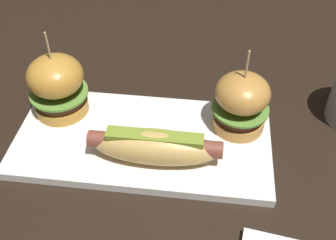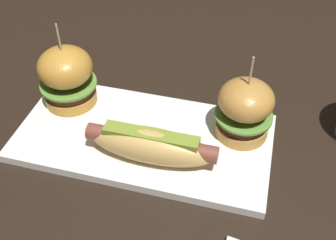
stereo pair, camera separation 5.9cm
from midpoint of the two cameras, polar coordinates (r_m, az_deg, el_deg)
ground_plane at (r=0.64m, az=-6.16°, el=-3.39°), size 3.00×3.00×0.00m
platter_main at (r=0.63m, az=-6.20°, el=-2.95°), size 0.39×0.19×0.01m
hot_dog at (r=0.57m, az=-4.81°, el=-3.80°), size 0.19×0.06×0.05m
slider_left at (r=0.67m, az=-17.74°, el=4.57°), size 0.09×0.09×0.14m
slider_right at (r=0.61m, az=7.52°, el=2.36°), size 0.09×0.09×0.14m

